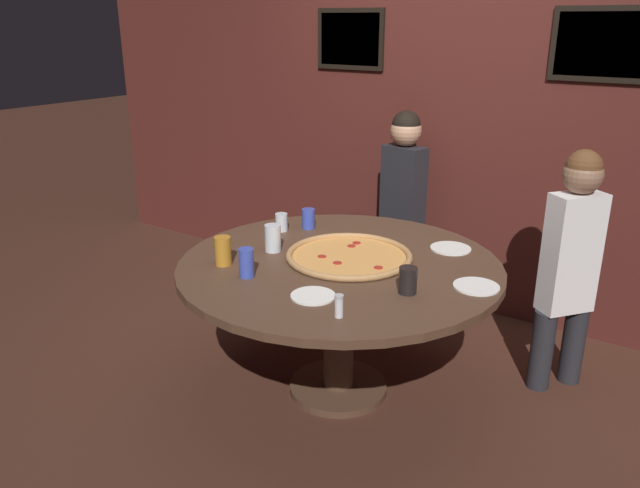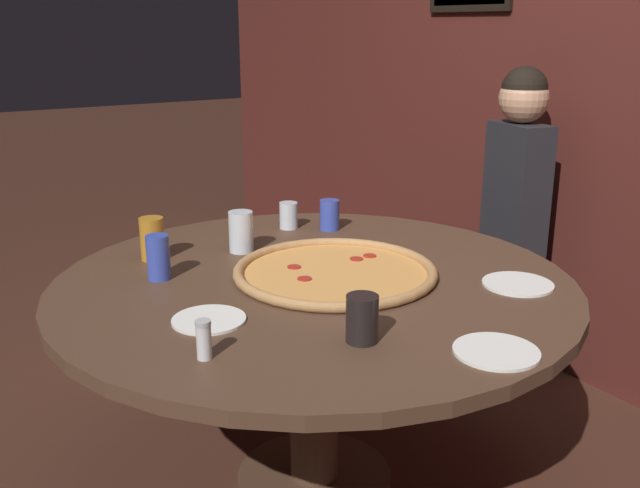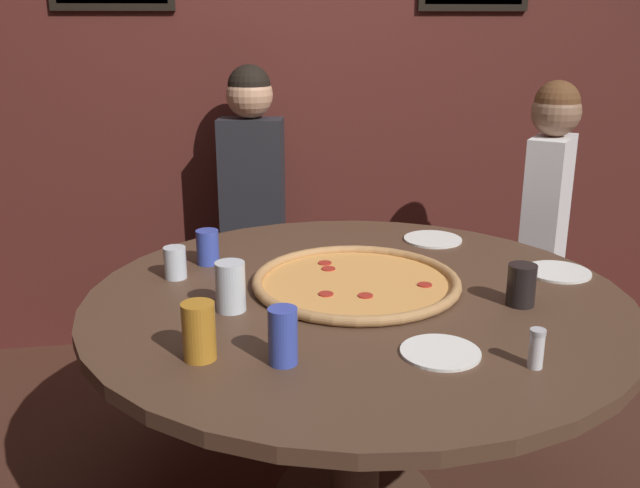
{
  "view_description": "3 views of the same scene",
  "coord_description": "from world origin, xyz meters",
  "px_view_note": "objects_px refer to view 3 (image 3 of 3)",
  "views": [
    {
      "loc": [
        1.54,
        -2.44,
        1.88
      ],
      "look_at": [
        -0.09,
        -0.05,
        0.83
      ],
      "focal_mm": 35.0,
      "sensor_mm": 36.0,
      "label": 1
    },
    {
      "loc": [
        1.75,
        -1.11,
        1.5
      ],
      "look_at": [
        0.06,
        -0.02,
        0.87
      ],
      "focal_mm": 40.0,
      "sensor_mm": 36.0,
      "label": 2
    },
    {
      "loc": [
        -0.4,
        -1.93,
        1.53
      ],
      "look_at": [
        -0.1,
        0.05,
        0.89
      ],
      "focal_mm": 40.0,
      "sensor_mm": 36.0,
      "label": 3
    }
  ],
  "objects_px": {
    "drink_cup_front_edge": "(283,336)",
    "white_plate_near_front": "(558,272)",
    "dining_table": "(357,334)",
    "drink_cup_centre_back": "(208,247)",
    "white_plate_right_side": "(433,239)",
    "drink_cup_by_shaker": "(199,331)",
    "drink_cup_near_right": "(521,285)",
    "diner_far_left": "(545,219)",
    "condiment_shaker": "(536,348)",
    "giant_pizza": "(356,282)",
    "drink_cup_far_right": "(175,263)",
    "drink_cup_beside_pizza": "(231,287)",
    "white_plate_beside_cup": "(440,352)",
    "diner_side_right": "(252,198)"
  },
  "relations": [
    {
      "from": "dining_table",
      "to": "drink_cup_by_shaker",
      "type": "height_order",
      "value": "drink_cup_by_shaker"
    },
    {
      "from": "drink_cup_by_shaker",
      "to": "drink_cup_near_right",
      "type": "height_order",
      "value": "drink_cup_by_shaker"
    },
    {
      "from": "drink_cup_front_edge",
      "to": "white_plate_right_side",
      "type": "xyz_separation_m",
      "value": [
        0.64,
        0.89,
        -0.07
      ]
    },
    {
      "from": "diner_far_left",
      "to": "drink_cup_front_edge",
      "type": "bearing_deg",
      "value": -9.02
    },
    {
      "from": "drink_cup_beside_pizza",
      "to": "drink_cup_far_right",
      "type": "bearing_deg",
      "value": 119.93
    },
    {
      "from": "drink_cup_by_shaker",
      "to": "drink_cup_near_right",
      "type": "xyz_separation_m",
      "value": [
        0.9,
        0.21,
        -0.01
      ]
    },
    {
      "from": "giant_pizza",
      "to": "diner_far_left",
      "type": "relative_size",
      "value": 0.49
    },
    {
      "from": "white_plate_near_front",
      "to": "diner_far_left",
      "type": "relative_size",
      "value": 0.16
    },
    {
      "from": "giant_pizza",
      "to": "diner_far_left",
      "type": "xyz_separation_m",
      "value": [
        0.92,
        0.65,
        -0.02
      ]
    },
    {
      "from": "giant_pizza",
      "to": "drink_cup_front_edge",
      "type": "height_order",
      "value": "drink_cup_front_edge"
    },
    {
      "from": "drink_cup_centre_back",
      "to": "white_plate_right_side",
      "type": "relative_size",
      "value": 0.54
    },
    {
      "from": "white_plate_right_side",
      "to": "diner_side_right",
      "type": "height_order",
      "value": "diner_side_right"
    },
    {
      "from": "drink_cup_near_right",
      "to": "diner_side_right",
      "type": "height_order",
      "value": "diner_side_right"
    },
    {
      "from": "drink_cup_centre_back",
      "to": "white_plate_right_side",
      "type": "xyz_separation_m",
      "value": [
        0.82,
        0.14,
        -0.05
      ]
    },
    {
      "from": "white_plate_beside_cup",
      "to": "white_plate_near_front",
      "type": "xyz_separation_m",
      "value": [
        0.55,
        0.5,
        0.0
      ]
    },
    {
      "from": "drink_cup_by_shaker",
      "to": "white_plate_right_side",
      "type": "distance_m",
      "value": 1.19
    },
    {
      "from": "condiment_shaker",
      "to": "diner_side_right",
      "type": "height_order",
      "value": "diner_side_right"
    },
    {
      "from": "drink_cup_near_right",
      "to": "drink_cup_front_edge",
      "type": "bearing_deg",
      "value": -159.88
    },
    {
      "from": "white_plate_near_front",
      "to": "diner_side_right",
      "type": "relative_size",
      "value": 0.16
    },
    {
      "from": "drink_cup_by_shaker",
      "to": "drink_cup_front_edge",
      "type": "xyz_separation_m",
      "value": [
        0.2,
        -0.05,
        -0.0
      ]
    },
    {
      "from": "drink_cup_near_right",
      "to": "white_plate_right_side",
      "type": "bearing_deg",
      "value": 95.83
    },
    {
      "from": "white_plate_near_front",
      "to": "drink_cup_centre_back",
      "type": "bearing_deg",
      "value": 166.9
    },
    {
      "from": "dining_table",
      "to": "white_plate_right_side",
      "type": "relative_size",
      "value": 7.57
    },
    {
      "from": "drink_cup_beside_pizza",
      "to": "white_plate_right_side",
      "type": "xyz_separation_m",
      "value": [
        0.76,
        0.55,
        -0.07
      ]
    },
    {
      "from": "giant_pizza",
      "to": "white_plate_near_front",
      "type": "relative_size",
      "value": 3.07
    },
    {
      "from": "drink_cup_front_edge",
      "to": "condiment_shaker",
      "type": "relative_size",
      "value": 1.45
    },
    {
      "from": "drink_cup_beside_pizza",
      "to": "condiment_shaker",
      "type": "xyz_separation_m",
      "value": [
        0.7,
        -0.45,
        -0.02
      ]
    },
    {
      "from": "drink_cup_centre_back",
      "to": "white_plate_near_front",
      "type": "xyz_separation_m",
      "value": [
        1.11,
        -0.26,
        -0.05
      ]
    },
    {
      "from": "white_plate_right_side",
      "to": "white_plate_near_front",
      "type": "distance_m",
      "value": 0.5
    },
    {
      "from": "drink_cup_near_right",
      "to": "drink_cup_front_edge",
      "type": "xyz_separation_m",
      "value": [
        -0.71,
        -0.26,
        0.01
      ]
    },
    {
      "from": "drink_cup_far_right",
      "to": "dining_table",
      "type": "bearing_deg",
      "value": -22.83
    },
    {
      "from": "white_plate_right_side",
      "to": "diner_side_right",
      "type": "relative_size",
      "value": 0.16
    },
    {
      "from": "dining_table",
      "to": "condiment_shaker",
      "type": "relative_size",
      "value": 16.63
    },
    {
      "from": "giant_pizza",
      "to": "diner_side_right",
      "type": "height_order",
      "value": "diner_side_right"
    },
    {
      "from": "drink_cup_front_edge",
      "to": "white_plate_right_side",
      "type": "distance_m",
      "value": 1.1
    },
    {
      "from": "giant_pizza",
      "to": "condiment_shaker",
      "type": "height_order",
      "value": "condiment_shaker"
    },
    {
      "from": "drink_cup_front_edge",
      "to": "white_plate_beside_cup",
      "type": "relative_size",
      "value": 0.71
    },
    {
      "from": "white_plate_beside_cup",
      "to": "diner_far_left",
      "type": "xyz_separation_m",
      "value": [
        0.81,
        1.13,
        -0.01
      ]
    },
    {
      "from": "diner_far_left",
      "to": "drink_cup_centre_back",
      "type": "bearing_deg",
      "value": -36.99
    },
    {
      "from": "dining_table",
      "to": "drink_cup_centre_back",
      "type": "distance_m",
      "value": 0.59
    },
    {
      "from": "drink_cup_front_edge",
      "to": "white_plate_near_front",
      "type": "xyz_separation_m",
      "value": [
        0.94,
        0.49,
        -0.07
      ]
    },
    {
      "from": "white_plate_near_front",
      "to": "condiment_shaker",
      "type": "relative_size",
      "value": 2.15
    },
    {
      "from": "giant_pizza",
      "to": "condiment_shaker",
      "type": "xyz_separation_m",
      "value": [
        0.31,
        -0.58,
        0.04
      ]
    },
    {
      "from": "drink_cup_far_right",
      "to": "drink_cup_centre_back",
      "type": "xyz_separation_m",
      "value": [
        0.1,
        0.12,
        0.01
      ]
    },
    {
      "from": "dining_table",
      "to": "white_plate_right_side",
      "type": "xyz_separation_m",
      "value": [
        0.38,
        0.49,
        0.13
      ]
    },
    {
      "from": "condiment_shaker",
      "to": "diner_far_left",
      "type": "distance_m",
      "value": 1.38
    },
    {
      "from": "drink_cup_front_edge",
      "to": "white_plate_beside_cup",
      "type": "height_order",
      "value": "drink_cup_front_edge"
    },
    {
      "from": "drink_cup_by_shaker",
      "to": "white_plate_near_front",
      "type": "relative_size",
      "value": 0.69
    },
    {
      "from": "giant_pizza",
      "to": "dining_table",
      "type": "bearing_deg",
      "value": -97.8
    },
    {
      "from": "drink_cup_beside_pizza",
      "to": "drink_cup_near_right",
      "type": "distance_m",
      "value": 0.82
    }
  ]
}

